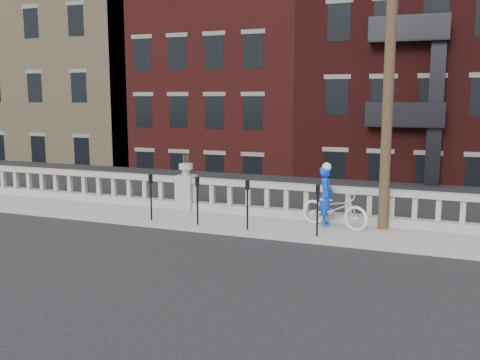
% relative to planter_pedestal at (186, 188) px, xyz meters
% --- Properties ---
extents(ground, '(120.00, 120.00, 0.00)m').
position_rel_planter_pedestal_xyz_m(ground, '(0.00, -3.95, -0.83)').
color(ground, black).
rests_on(ground, ground).
extents(sidewalk, '(32.00, 2.20, 0.15)m').
position_rel_planter_pedestal_xyz_m(sidewalk, '(0.00, -0.95, -0.76)').
color(sidewalk, gray).
rests_on(sidewalk, ground).
extents(balustrade, '(28.00, 0.34, 1.03)m').
position_rel_planter_pedestal_xyz_m(balustrade, '(0.00, 0.00, -0.19)').
color(balustrade, gray).
rests_on(balustrade, sidewalk).
extents(planter_pedestal, '(0.55, 0.55, 1.76)m').
position_rel_planter_pedestal_xyz_m(planter_pedestal, '(0.00, 0.00, 0.00)').
color(planter_pedestal, gray).
rests_on(planter_pedestal, sidewalk).
extents(lower_level, '(80.00, 44.00, 20.80)m').
position_rel_planter_pedestal_xyz_m(lower_level, '(0.56, 19.09, 1.80)').
color(lower_level, '#605E59').
rests_on(lower_level, ground).
extents(utility_pole, '(1.60, 0.28, 10.00)m').
position_rel_planter_pedestal_xyz_m(utility_pole, '(6.20, -0.35, 4.41)').
color(utility_pole, '#422D1E').
rests_on(utility_pole, sidewalk).
extents(parking_meter_a, '(0.10, 0.09, 1.36)m').
position_rel_planter_pedestal_xyz_m(parking_meter_a, '(-0.23, -1.80, 0.17)').
color(parking_meter_a, black).
rests_on(parking_meter_a, sidewalk).
extents(parking_meter_b, '(0.10, 0.09, 1.36)m').
position_rel_planter_pedestal_xyz_m(parking_meter_b, '(1.27, -1.80, 0.17)').
color(parking_meter_b, black).
rests_on(parking_meter_b, sidewalk).
extents(parking_meter_c, '(0.10, 0.09, 1.36)m').
position_rel_planter_pedestal_xyz_m(parking_meter_c, '(2.77, -1.80, 0.17)').
color(parking_meter_c, black).
rests_on(parking_meter_c, sidewalk).
extents(parking_meter_d, '(0.10, 0.09, 1.36)m').
position_rel_planter_pedestal_xyz_m(parking_meter_d, '(4.70, -1.80, 0.17)').
color(parking_meter_d, black).
rests_on(parking_meter_d, sidewalk).
extents(bicycle, '(2.14, 1.29, 1.06)m').
position_rel_planter_pedestal_xyz_m(bicycle, '(4.92, -0.66, -0.15)').
color(bicycle, white).
rests_on(bicycle, sidewalk).
extents(cyclist, '(0.54, 0.69, 1.67)m').
position_rel_planter_pedestal_xyz_m(cyclist, '(4.64, -0.52, 0.15)').
color(cyclist, blue).
rests_on(cyclist, sidewalk).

